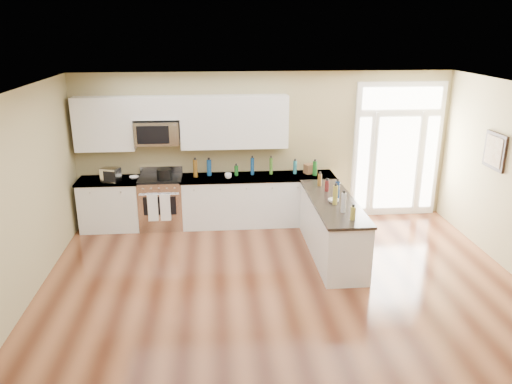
% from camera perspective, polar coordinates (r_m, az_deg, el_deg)
% --- Properties ---
extents(ground, '(8.00, 8.00, 0.00)m').
position_cam_1_polar(ground, '(6.31, 4.75, -16.15)').
color(ground, '#4B2415').
extents(room_shell, '(8.00, 8.00, 8.00)m').
position_cam_1_polar(room_shell, '(5.52, 5.21, -1.41)').
color(room_shell, tan).
rests_on(room_shell, ground).
extents(back_cabinet_left, '(1.10, 0.66, 0.94)m').
position_cam_1_polar(back_cabinet_left, '(9.54, -16.26, -1.49)').
color(back_cabinet_left, white).
rests_on(back_cabinet_left, ground).
extents(back_cabinet_right, '(2.85, 0.66, 0.94)m').
position_cam_1_polar(back_cabinet_right, '(9.38, 0.21, -1.07)').
color(back_cabinet_right, white).
rests_on(back_cabinet_right, ground).
extents(peninsula_cabinet, '(0.69, 2.32, 0.94)m').
position_cam_1_polar(peninsula_cabinet, '(8.21, 8.66, -4.25)').
color(peninsula_cabinet, white).
rests_on(peninsula_cabinet, ground).
extents(upper_cabinet_left, '(1.04, 0.33, 0.95)m').
position_cam_1_polar(upper_cabinet_left, '(9.30, -16.98, 7.46)').
color(upper_cabinet_left, white).
rests_on(upper_cabinet_left, room_shell).
extents(upper_cabinet_right, '(1.94, 0.33, 0.95)m').
position_cam_1_polar(upper_cabinet_right, '(9.10, -2.49, 8.01)').
color(upper_cabinet_right, white).
rests_on(upper_cabinet_right, room_shell).
extents(upper_cabinet_short, '(0.82, 0.33, 0.40)m').
position_cam_1_polar(upper_cabinet_short, '(9.11, -11.34, 9.43)').
color(upper_cabinet_short, white).
rests_on(upper_cabinet_short, room_shell).
extents(microwave, '(0.78, 0.41, 0.42)m').
position_cam_1_polar(microwave, '(9.15, -11.20, 6.68)').
color(microwave, silver).
rests_on(microwave, room_shell).
extents(entry_door, '(1.70, 0.10, 2.60)m').
position_cam_1_polar(entry_door, '(9.97, 15.80, 4.60)').
color(entry_door, white).
rests_on(entry_door, ground).
extents(wall_art_near, '(0.05, 0.58, 0.58)m').
position_cam_1_polar(wall_art_near, '(8.74, 25.62, 4.24)').
color(wall_art_near, black).
rests_on(wall_art_near, room_shell).
extents(kitchen_range, '(0.79, 0.69, 1.08)m').
position_cam_1_polar(kitchen_range, '(9.38, -10.74, -1.13)').
color(kitchen_range, silver).
rests_on(kitchen_range, ground).
extents(stockpot, '(0.29, 0.29, 0.20)m').
position_cam_1_polar(stockpot, '(9.11, -10.45, 2.08)').
color(stockpot, black).
rests_on(stockpot, kitchen_range).
extents(toaster_oven, '(0.36, 0.32, 0.25)m').
position_cam_1_polar(toaster_oven, '(9.20, -16.27, 1.90)').
color(toaster_oven, silver).
rests_on(toaster_oven, back_cabinet_left).
extents(cardboard_box, '(0.26, 0.23, 0.18)m').
position_cam_1_polar(cardboard_box, '(9.41, 6.24, 2.67)').
color(cardboard_box, brown).
rests_on(cardboard_box, back_cabinet_right).
extents(bowl_left, '(0.19, 0.19, 0.04)m').
position_cam_1_polar(bowl_left, '(9.31, -13.77, 1.62)').
color(bowl_left, white).
rests_on(bowl_left, back_cabinet_left).
extents(bowl_peninsula, '(0.20, 0.20, 0.05)m').
position_cam_1_polar(bowl_peninsula, '(7.93, 8.84, -0.98)').
color(bowl_peninsula, white).
rests_on(bowl_peninsula, peninsula_cabinet).
extents(cup_counter, '(0.15, 0.15, 0.10)m').
position_cam_1_polar(cup_counter, '(9.05, -3.20, 1.85)').
color(cup_counter, white).
rests_on(cup_counter, back_cabinet_right).
extents(counter_bottles, '(2.38, 2.47, 0.32)m').
position_cam_1_polar(counter_bottles, '(8.63, 3.09, 1.60)').
color(counter_bottles, '#19591E').
rests_on(counter_bottles, back_cabinet_right).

